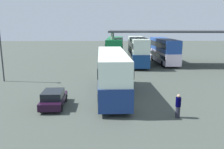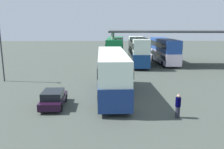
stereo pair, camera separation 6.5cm
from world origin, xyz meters
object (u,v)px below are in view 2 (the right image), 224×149
(double_decker_main, at_px, (112,72))
(double_decker_mid_row, at_px, (138,50))
(double_decker_far_right, at_px, (164,50))
(parked_hatchback, at_px, (53,99))
(double_decker_near_canopy, at_px, (115,50))
(pedestrian_waiting, at_px, (178,106))
(lamppost_tall, at_px, (0,38))

(double_decker_main, distance_m, double_decker_mid_row, 16.68)
(double_decker_far_right, bearing_deg, parked_hatchback, 142.63)
(double_decker_far_right, bearing_deg, double_decker_near_canopy, 88.84)
(double_decker_main, xyz_separation_m, pedestrian_waiting, (4.59, -5.25, -1.35))
(parked_hatchback, height_order, double_decker_near_canopy, double_decker_near_canopy)
(double_decker_near_canopy, distance_m, pedestrian_waiting, 22.82)
(double_decker_near_canopy, xyz_separation_m, double_decker_far_right, (8.06, 0.38, -0.07))
(lamppost_tall, bearing_deg, parked_hatchback, -48.08)
(double_decker_mid_row, bearing_deg, pedestrian_waiting, -178.63)
(double_decker_near_canopy, distance_m, double_decker_mid_row, 3.73)
(double_decker_main, distance_m, double_decker_far_right, 19.66)
(parked_hatchback, xyz_separation_m, double_decker_near_canopy, (5.47, 20.08, 1.64))
(parked_hatchback, xyz_separation_m, lamppost_tall, (-7.66, 8.54, 4.25))
(parked_hatchback, height_order, double_decker_mid_row, double_decker_mid_row)
(double_decker_far_right, height_order, lamppost_tall, lamppost_tall)
(double_decker_main, distance_m, lamppost_tall, 13.88)
(double_decker_far_right, bearing_deg, double_decker_main, 149.50)
(parked_hatchback, bearing_deg, double_decker_far_right, -35.11)
(pedestrian_waiting, bearing_deg, parked_hatchback, -12.79)
(double_decker_near_canopy, bearing_deg, pedestrian_waiting, -166.63)
(parked_hatchback, relative_size, double_decker_near_canopy, 0.37)
(double_decker_main, height_order, double_decker_mid_row, double_decker_mid_row)
(double_decker_mid_row, relative_size, lamppost_tall, 1.29)
(double_decker_mid_row, height_order, pedestrian_waiting, double_decker_mid_row)
(double_decker_near_canopy, height_order, double_decker_mid_row, double_decker_mid_row)
(double_decker_near_canopy, bearing_deg, double_decker_far_right, -83.63)
(double_decker_far_right, xyz_separation_m, pedestrian_waiting, (-4.21, -22.83, -1.38))
(double_decker_main, bearing_deg, lamppost_tall, 63.41)
(parked_hatchback, distance_m, double_decker_near_canopy, 20.88)
(double_decker_mid_row, xyz_separation_m, pedestrian_waiting, (0.28, -21.36, -1.50))
(double_decker_far_right, xyz_separation_m, lamppost_tall, (-21.20, -11.93, 2.68))
(double_decker_mid_row, bearing_deg, double_decker_near_canopy, 73.69)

